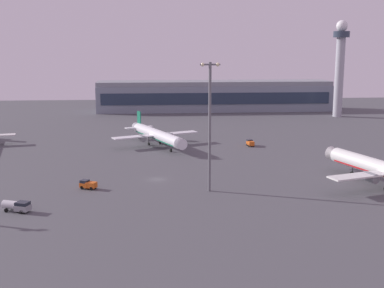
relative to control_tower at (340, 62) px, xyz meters
The scene contains 8 objects.
ground_plane 151.03m from the control_tower, 128.71° to the right, with size 416.00×416.00×0.00m, color #4C4C51.
terminal_building 69.40m from the control_tower, 153.21° to the left, with size 128.41×22.40×16.40m.
control_tower is the anchor object (origin of this frame).
airplane_near_gate 118.10m from the control_tower, 143.11° to the right, with size 31.02×39.30×10.61m.
fuel_truck 188.65m from the control_tower, 131.29° to the right, with size 6.63×4.21×2.35m.
maintenance_van 167.80m from the control_tower, 131.70° to the right, with size 4.58×3.52×2.25m.
baggage_tractor 97.16m from the control_tower, 129.14° to the right, with size 2.33×4.30×2.25m.
apron_light_central 151.29m from the control_tower, 122.06° to the right, with size 4.80×0.90×31.52m.
Camera 1 is at (-0.89, -130.17, 35.06)m, focal length 46.72 mm.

